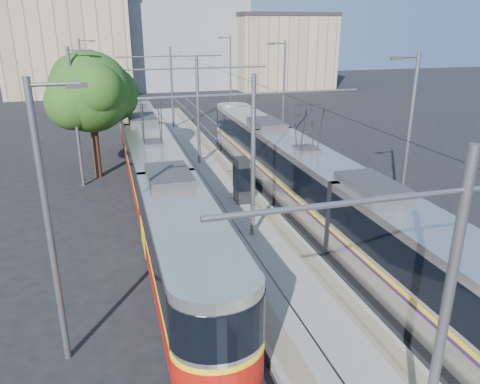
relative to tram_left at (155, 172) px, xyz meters
name	(u,v)px	position (x,y,z in m)	size (l,w,h in m)	color
ground	(334,354)	(3.60, -13.98, -1.71)	(160.00, 160.00, 0.00)	black
platform	(209,177)	(3.60, 3.02, -1.56)	(4.00, 50.00, 0.30)	gray
tactile_strip_left	(186,177)	(2.15, 3.02, -1.40)	(0.70, 50.00, 0.01)	gray
tactile_strip_right	(232,173)	(5.05, 3.02, -1.40)	(0.70, 50.00, 0.01)	gray
rails	(209,179)	(3.60, 3.02, -1.69)	(8.71, 70.00, 0.03)	gray
tram_left	(155,172)	(0.00, 0.00, 0.00)	(2.43, 30.91, 5.50)	black
tram_right	(305,177)	(7.20, -3.40, 0.15)	(2.43, 30.25, 5.50)	black
catenary	(219,116)	(3.60, 0.17, 2.82)	(9.20, 70.00, 7.00)	slate
street_lamps	(195,102)	(3.60, 7.02, 2.48)	(15.18, 38.22, 8.00)	slate
shelter	(241,179)	(4.26, -1.91, -0.17)	(0.67, 1.07, 2.35)	black
tree	(96,93)	(-2.70, 5.75, 3.52)	(5.32, 4.92, 7.73)	#382314
building_left	(67,40)	(-6.40, 46.02, 5.44)	(16.32, 12.24, 14.26)	tan
building_centre	(180,27)	(9.60, 50.02, 6.98)	(18.36, 14.28, 17.36)	gray
building_right	(280,51)	(23.60, 44.02, 3.64)	(14.28, 10.20, 10.68)	tan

